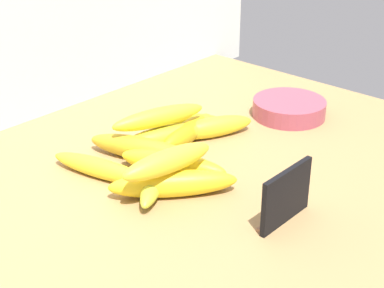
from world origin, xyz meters
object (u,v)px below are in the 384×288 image
Objects in this scene: banana_4 at (173,184)px; banana_10 at (159,117)px; banana_2 at (164,138)px; banana_3 at (213,127)px; banana_8 at (191,123)px; chalkboard_sign at (286,198)px; banana_1 at (188,131)px; banana_6 at (173,164)px; banana_5 at (157,176)px; banana_9 at (168,161)px; banana_0 at (100,168)px; banana_7 at (141,149)px; fruit_bowl at (289,108)px.

banana_10 reaches higher than banana_4.
banana_2 reaches higher than banana_3.
banana_4 is at bearing -144.60° from banana_8.
chalkboard_sign reaches higher than banana_8.
banana_1 is 4.92cm from banana_3.
banana_10 is (5.81, 8.93, 3.82)cm from banana_6.
banana_5 is 1.16× the size of banana_9.
banana_6 is 1.03× the size of banana_10.
banana_5 is at bearing -165.44° from banana_3.
banana_2 is at bearing 160.40° from banana_3.
banana_9 is at bearing -142.60° from banana_6.
banana_0 is 11.83cm from banana_6.
banana_5 is 14.38cm from banana_10.
banana_9 reaches higher than banana_8.
banana_5 is (-19.74, -5.13, -0.22)cm from banana_3.
chalkboard_sign is 0.69× the size of banana_1.
banana_7 is (-0.59, 29.06, -1.81)cm from chalkboard_sign.
chalkboard_sign is at bearing -99.93° from banana_2.
banana_1 is 1.01× the size of banana_3.
banana_6 is (-32.96, 0.54, 0.32)cm from fruit_bowl.
banana_7 is at bearing 67.87° from banana_4.
banana_2 is 16.95cm from banana_9.
banana_5 is 5.66cm from banana_9.
banana_8 reaches higher than banana_0.
banana_9 is (-38.19, -3.45, 4.31)cm from fruit_bowl.
banana_2 is at bearing 49.39° from banana_4.
banana_6 is 1.21× the size of banana_8.
fruit_bowl is at bearing -0.95° from banana_6.
fruit_bowl and banana_5 have the same top height.
fruit_bowl is at bearing -17.62° from banana_2.
banana_9 is at bearing -106.06° from banana_5.
banana_9 reaches higher than banana_10.
banana_10 reaches higher than banana_0.
banana_8 is at bearing 33.54° from banana_9.
banana_9 is (-6.20, 17.23, 2.16)cm from chalkboard_sign.
banana_3 is 22.84cm from banana_9.
banana_9 is (-5.23, -4.00, 3.99)cm from banana_6.
banana_2 is (-4.96, 1.31, 0.12)cm from banana_1.
chalkboard_sign is 21.48cm from banana_5.
banana_3 is 1.04× the size of banana_8.
banana_10 reaches higher than banana_5.
banana_5 is at bearing -173.30° from banana_6.
banana_6 is at bearing -148.83° from banana_1.
banana_8 is (-0.97, 4.49, -0.10)cm from banana_3.
banana_6 reaches higher than banana_0.
banana_8 is (18.78, 9.62, 0.13)cm from banana_5.
banana_6 is at bearing 44.25° from banana_4.
banana_2 reaches higher than banana_1.
banana_0 is at bearing 107.62° from chalkboard_sign.
banana_1 is at bearing -6.13° from banana_7.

